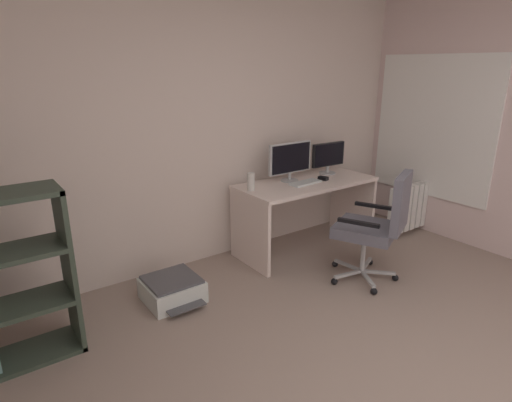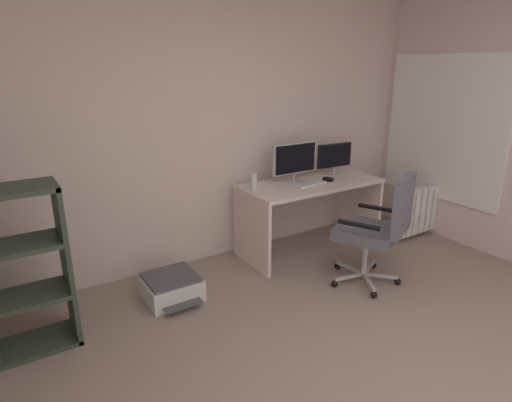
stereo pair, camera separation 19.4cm
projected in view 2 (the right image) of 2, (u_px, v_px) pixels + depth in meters
The scene contains 12 objects.
wall_back at pixel (203, 122), 3.96m from camera, with size 4.95×0.10×2.71m, color beige.
window_pane at pixel (444, 129), 4.58m from camera, with size 0.01×1.35×1.47m, color white.
window_frame at pixel (443, 129), 4.58m from camera, with size 0.02×1.43×1.55m, color white.
desk at pixel (310, 200), 4.34m from camera, with size 1.46×0.65×0.74m.
monitor_main at pixel (295, 160), 4.23m from camera, with size 0.52×0.18×0.39m.
monitor_secondary at pixel (334, 157), 4.52m from camera, with size 0.43×0.18×0.34m.
keyboard at pixel (309, 184), 4.19m from camera, with size 0.34×0.13×0.02m, color silver.
computer_mouse at pixel (328, 179), 4.32m from camera, with size 0.06×0.10×0.03m, color black.
desktop_speaker at pixel (253, 182), 3.97m from camera, with size 0.07×0.07×0.17m, color silver.
office_chair at pixel (379, 226), 3.62m from camera, with size 0.65×0.70×1.02m.
printer at pixel (171, 287), 3.54m from camera, with size 0.44×0.51×0.20m.
radiator at pixel (428, 208), 4.81m from camera, with size 0.99×0.10×0.53m.
Camera 2 is at (-1.73, -0.97, 1.87)m, focal length 29.68 mm.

